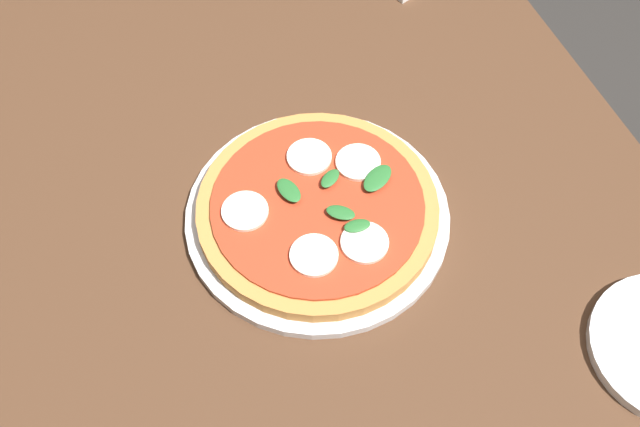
{
  "coord_description": "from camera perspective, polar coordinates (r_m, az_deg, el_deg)",
  "views": [
    {
      "loc": [
        -0.53,
        0.18,
        1.54
      ],
      "look_at": [
        -0.05,
        -0.0,
        0.77
      ],
      "focal_mm": 42.42,
      "sensor_mm": 36.0,
      "label": 1
    }
  ],
  "objects": [
    {
      "name": "ground_plane",
      "position": [
        1.64,
        -0.78,
        -13.57
      ],
      "size": [
        6.0,
        6.0,
        0.0
      ],
      "primitive_type": "plane",
      "color": "#2D2B28"
    },
    {
      "name": "dining_table",
      "position": [
        1.06,
        -1.18,
        -1.43
      ],
      "size": [
        1.27,
        0.88,
        0.76
      ],
      "color": "#4C301E",
      "rests_on": "ground_plane"
    },
    {
      "name": "serving_tray",
      "position": [
        0.93,
        0.0,
        -0.14
      ],
      "size": [
        0.33,
        0.33,
        0.01
      ],
      "primitive_type": "cylinder",
      "color": "silver",
      "rests_on": "dining_table"
    },
    {
      "name": "pizza",
      "position": [
        0.92,
        0.03,
        0.45
      ],
      "size": [
        0.29,
        0.29,
        0.03
      ],
      "color": "#C6843F",
      "rests_on": "serving_tray"
    }
  ]
}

